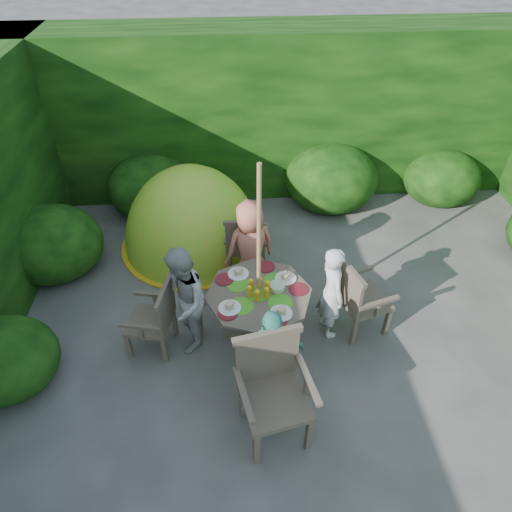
{
  "coord_description": "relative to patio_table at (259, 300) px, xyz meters",
  "views": [
    {
      "loc": [
        -1.02,
        -2.83,
        4.05
      ],
      "look_at": [
        -0.75,
        1.01,
        0.85
      ],
      "focal_mm": 32.0,
      "sensor_mm": 36.0,
      "label": 1
    }
  ],
  "objects": [
    {
      "name": "garden_chair_front",
      "position": [
        0.04,
        -1.09,
        0.0
      ],
      "size": [
        0.74,
        0.68,
        1.06
      ],
      "rotation": [
        0.0,
        0.0,
        0.21
      ],
      "color": "#473B2E",
      "rests_on": "ground"
    },
    {
      "name": "child_front",
      "position": [
        0.04,
        -0.8,
        0.04
      ],
      "size": [
        0.76,
        0.5,
        1.2
      ],
      "primitive_type": "imported",
      "rotation": [
        0.0,
        0.0,
        0.32
      ],
      "color": "#4AAD97",
      "rests_on": "ground"
    },
    {
      "name": "parasol_pole",
      "position": [
        -0.0,
        -0.0,
        0.54
      ],
      "size": [
        0.05,
        0.05,
        2.2
      ],
      "primitive_type": "cylinder",
      "rotation": [
        0.0,
        0.0,
        0.05
      ],
      "color": "olive",
      "rests_on": "ground"
    },
    {
      "name": "garden_chair_left",
      "position": [
        -1.11,
        -0.08,
        -0.11
      ],
      "size": [
        0.55,
        0.59,
        0.85
      ],
      "rotation": [
        0.0,
        0.0,
        -1.78
      ],
      "color": "#473B2E",
      "rests_on": "ground"
    },
    {
      "name": "child_right",
      "position": [
        0.8,
        0.04,
        0.02
      ],
      "size": [
        0.35,
        0.47,
        1.18
      ],
      "primitive_type": "imported",
      "rotation": [
        0.0,
        0.0,
        1.75
      ],
      "color": "silver",
      "rests_on": "ground"
    },
    {
      "name": "hedge_enclosure",
      "position": [
        0.74,
        0.72,
        0.69
      ],
      "size": [
        9.0,
        9.0,
        2.5
      ],
      "color": "black",
      "rests_on": "ground"
    },
    {
      "name": "child_left",
      "position": [
        -0.8,
        -0.04,
        0.08
      ],
      "size": [
        0.52,
        0.65,
        1.3
      ],
      "primitive_type": "imported",
      "rotation": [
        0.0,
        0.0,
        -1.52
      ],
      "color": "#A4A59F",
      "rests_on": "ground"
    },
    {
      "name": "garden_chair_back",
      "position": [
        -0.08,
        1.1,
        -0.1
      ],
      "size": [
        0.59,
        0.54,
        0.88
      ],
      "rotation": [
        0.0,
        0.0,
        2.99
      ],
      "color": "#473B2E",
      "rests_on": "ground"
    },
    {
      "name": "dome_tent",
      "position": [
        -0.8,
        1.77,
        -0.56
      ],
      "size": [
        2.18,
        2.18,
        2.33
      ],
      "rotation": [
        0.0,
        0.0,
        0.16
      ],
      "color": "#7CD529",
      "rests_on": "ground"
    },
    {
      "name": "child_back",
      "position": [
        -0.05,
        0.8,
        0.08
      ],
      "size": [
        0.72,
        0.59,
        1.28
      ],
      "primitive_type": "imported",
      "rotation": [
        0.0,
        0.0,
        3.47
      ],
      "color": "#CE6C55",
      "rests_on": "ground"
    },
    {
      "name": "patio_table",
      "position": [
        0.0,
        0.0,
        0.0
      ],
      "size": [
        1.21,
        1.21,
        0.8
      ],
      "rotation": [
        0.0,
        0.0,
        0.05
      ],
      "color": "#473B2E",
      "rests_on": "ground"
    },
    {
      "name": "garden_chair_right",
      "position": [
        1.1,
        0.04,
        -0.07
      ],
      "size": [
        0.64,
        0.68,
        0.93
      ],
      "rotation": [
        0.0,
        0.0,
        1.87
      ],
      "color": "#473B2E",
      "rests_on": "ground"
    },
    {
      "name": "ground",
      "position": [
        0.74,
        -0.61,
        -0.56
      ],
      "size": [
        60.0,
        60.0,
        0.0
      ],
      "primitive_type": "plane",
      "color": "#42403B",
      "rests_on": "ground"
    }
  ]
}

